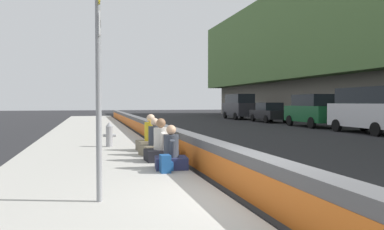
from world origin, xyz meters
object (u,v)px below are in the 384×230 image
at_px(route_sign_post, 99,72).
at_px(parked_car_midline, 269,112).
at_px(seated_person_far, 151,139).
at_px(parked_car_far, 239,106).
at_px(seated_person_foreground, 171,155).
at_px(seated_person_rear, 155,143).
at_px(parked_car_fourth, 312,110).
at_px(fire_hydrant, 109,134).
at_px(parked_car_third, 370,109).
at_px(backpack, 166,164).
at_px(seated_person_middle, 161,147).

xyz_separation_m(route_sign_post, parked_car_midline, (23.91, -14.80, -1.35)).
bearing_deg(seated_person_far, parked_car_far, -28.09).
xyz_separation_m(parked_car_midline, parked_car_far, (6.40, 0.18, 0.49)).
bearing_deg(seated_person_foreground, route_sign_post, 147.05).
height_order(seated_person_rear, parked_car_fourth, parked_car_fourth).
bearing_deg(parked_car_fourth, seated_person_rear, 132.99).
xyz_separation_m(fire_hydrant, seated_person_rear, (-2.59, -1.22, -0.10)).
xyz_separation_m(route_sign_post, seated_person_foreground, (2.66, -1.72, -1.74)).
relative_size(seated_person_foreground, parked_car_fourth, 0.22).
relative_size(seated_person_rear, parked_car_midline, 0.25).
bearing_deg(parked_car_far, route_sign_post, 154.24).
relative_size(route_sign_post, parked_car_fourth, 0.74).
height_order(route_sign_post, parked_car_third, route_sign_post).
relative_size(seated_person_far, parked_car_midline, 0.26).
relative_size(seated_person_rear, parked_car_far, 0.22).
xyz_separation_m(seated_person_rear, parked_car_far, (25.22, -12.90, 0.86)).
height_order(route_sign_post, seated_person_rear, route_sign_post).
relative_size(route_sign_post, parked_car_third, 0.70).
bearing_deg(route_sign_post, parked_car_far, -25.76).
relative_size(route_sign_post, seated_person_foreground, 3.44).
height_order(route_sign_post, parked_car_midline, route_sign_post).
bearing_deg(fire_hydrant, route_sign_post, 176.19).
distance_m(seated_person_far, parked_car_midline, 21.95).
relative_size(backpack, parked_car_far, 0.08).
xyz_separation_m(fire_hydrant, seated_person_middle, (-3.73, -1.20, -0.09)).
bearing_deg(parked_car_third, backpack, 125.08).
bearing_deg(parked_car_fourth, parked_car_midline, 0.87).
bearing_deg(parked_car_third, parked_car_fourth, -0.97).
xyz_separation_m(fire_hydrant, parked_car_midline, (16.24, -14.29, 0.27)).
bearing_deg(parked_car_midline, parked_car_fourth, -179.13).
bearing_deg(parked_car_far, seated_person_middle, 153.90).
distance_m(seated_person_far, parked_car_third, 14.08).
distance_m(backpack, parked_car_midline, 25.47).
xyz_separation_m(seated_person_middle, seated_person_rear, (1.15, -0.02, -0.01)).
height_order(fire_hydrant, seated_person_far, seated_person_far).
xyz_separation_m(fire_hydrant, parked_car_far, (22.64, -14.11, 0.77)).
distance_m(route_sign_post, seated_person_foreground, 3.61).
distance_m(fire_hydrant, seated_person_foreground, 5.16).
relative_size(seated_person_middle, seated_person_far, 0.96).
bearing_deg(parked_car_far, seated_person_foreground, 154.99).
xyz_separation_m(seated_person_far, parked_car_midline, (17.66, -13.02, 0.35)).
height_order(seated_person_middle, seated_person_far, seated_person_far).
distance_m(seated_person_rear, seated_person_far, 1.16).
bearing_deg(seated_person_far, seated_person_foreground, 179.02).
height_order(fire_hydrant, backpack, fire_hydrant).
relative_size(parked_car_midline, parked_car_far, 0.88).
xyz_separation_m(route_sign_post, parked_car_fourth, (17.37, -14.90, -1.03)).
xyz_separation_m(seated_person_middle, parked_car_midline, (19.97, -13.10, 0.36)).
distance_m(route_sign_post, parked_car_fourth, 22.91).
height_order(fire_hydrant, parked_car_midline, parked_car_midline).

